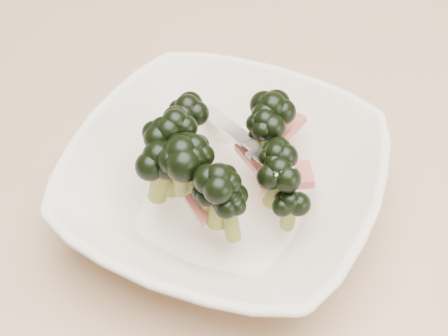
# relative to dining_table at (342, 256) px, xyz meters

# --- Properties ---
(dining_table) EXTENTS (1.20, 0.80, 0.75)m
(dining_table) POSITION_rel_dining_table_xyz_m (0.00, 0.00, 0.00)
(dining_table) COLOR tan
(dining_table) RESTS_ON ground
(broccoli_dish) EXTENTS (0.26, 0.26, 0.11)m
(broccoli_dish) POSITION_rel_dining_table_xyz_m (-0.10, -0.06, 0.14)
(broccoli_dish) COLOR beige
(broccoli_dish) RESTS_ON dining_table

